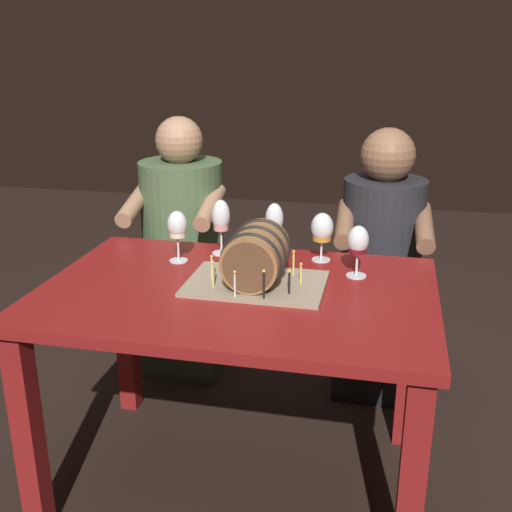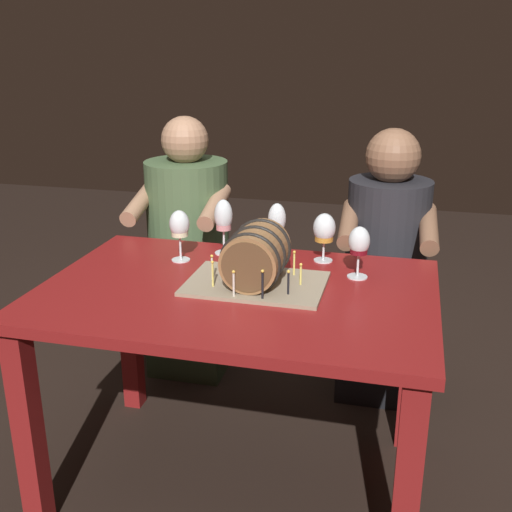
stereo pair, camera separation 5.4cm
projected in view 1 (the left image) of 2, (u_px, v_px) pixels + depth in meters
ground_plane at (239, 479)px, 2.22m from camera, size 8.00×8.00×0.00m
dining_table at (237, 322)px, 2.01m from camera, size 1.25×0.85×0.74m
barrel_cake at (256, 259)px, 1.97m from camera, size 0.44×0.30×0.20m
wine_glass_rose at (221, 218)px, 2.25m from camera, size 0.07×0.07×0.20m
wine_glass_red at (358, 243)px, 2.03m from camera, size 0.07×0.07×0.18m
wine_glass_white at (177, 227)px, 2.17m from camera, size 0.07×0.07×0.18m
wine_glass_empty at (274, 220)px, 2.26m from camera, size 0.07×0.07×0.19m
wine_glass_amber at (322, 229)px, 2.19m from camera, size 0.08×0.08×0.18m
person_seated_left at (184, 257)px, 2.80m from camera, size 0.41×0.49×1.18m
person_seated_right at (379, 276)px, 2.63m from camera, size 0.38×0.47×1.16m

